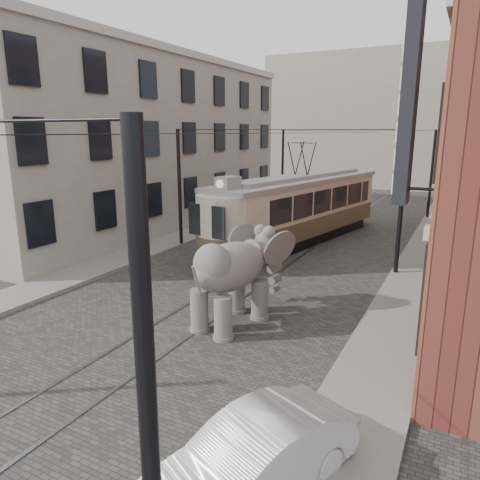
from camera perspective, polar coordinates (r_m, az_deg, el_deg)
The scene contains 10 objects.
ground at distance 15.95m, azimuth -3.15°, elevation -7.87°, with size 120.00×120.00×0.00m, color #43403D.
tram_rails at distance 15.94m, azimuth -3.15°, elevation -7.83°, with size 1.54×80.00×0.02m, color slate, non-canonical shape.
sidewalk_right at distance 14.10m, azimuth 18.85°, elevation -11.30°, with size 2.00×60.00×0.15m, color slate.
sidewalk_left at distance 19.85m, azimuth -19.60°, elevation -4.06°, with size 2.00×60.00×0.15m, color slate.
stucco_building at distance 29.38m, azimuth -12.15°, elevation 11.73°, with size 7.00×24.00×10.00m, color gray.
distant_block at distance 53.31m, azimuth 19.76°, elevation 14.15°, with size 28.00×10.00×14.00m, color gray.
catenary at distance 19.59m, azimuth 3.67°, elevation 5.29°, with size 11.00×30.20×6.00m, color black, non-canonical shape.
tram at distance 24.05m, azimuth 7.77°, elevation 5.96°, with size 2.78×13.46×5.34m, color beige, non-canonical shape.
elephant at distance 13.63m, azimuth -1.25°, elevation -5.17°, with size 2.60×4.73×2.89m, color #605D59, non-canonical shape.
parked_car at distance 8.08m, azimuth 1.63°, elevation -26.29°, with size 1.41×4.01×1.32m, color silver.
Camera 1 is at (7.56, -12.76, 5.85)m, focal length 33.33 mm.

